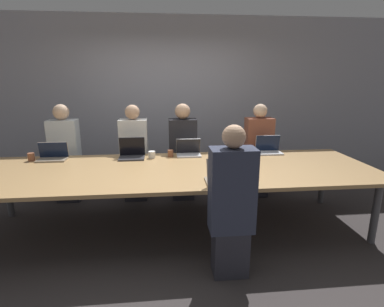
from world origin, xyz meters
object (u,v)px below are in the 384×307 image
(person_near_midright, at_px, (231,205))
(cup_far_center, at_px, (171,153))
(person_far_left, at_px, (66,155))
(laptop_near_midright, at_px, (222,176))
(person_far_midleft, at_px, (134,155))
(laptop_far_center, at_px, (188,150))
(cup_far_left, at_px, (31,157))
(person_far_right, at_px, (258,153))
(laptop_far_right, at_px, (269,148))
(laptop_far_midleft, at_px, (132,152))
(cup_far_midleft, at_px, (152,155))
(person_far_center, at_px, (183,154))
(stapler, at_px, (216,169))
(laptop_far_left, at_px, (53,155))

(person_near_midright, bearing_deg, cup_far_center, -71.06)
(person_far_left, xyz_separation_m, laptop_near_midright, (1.99, -1.58, 0.14))
(person_far_midleft, bearing_deg, laptop_far_center, -26.32)
(cup_far_left, relative_size, person_far_right, 0.07)
(person_far_left, distance_m, laptop_near_midright, 2.54)
(person_far_left, bearing_deg, laptop_far_right, -7.99)
(laptop_far_midleft, distance_m, person_near_midright, 1.78)
(cup_far_midleft, bearing_deg, laptop_near_midright, -55.50)
(laptop_far_midleft, xyz_separation_m, person_near_midright, (1.01, -1.46, -0.15))
(person_far_center, bearing_deg, laptop_near_midright, -79.19)
(person_near_midright, xyz_separation_m, stapler, (-0.00, 0.76, 0.10))
(person_far_midleft, distance_m, laptop_near_midright, 1.83)
(person_near_midright, bearing_deg, stapler, -89.72)
(laptop_far_left, xyz_separation_m, person_far_midleft, (1.00, 0.42, -0.14))
(laptop_far_left, xyz_separation_m, cup_far_left, (-0.26, -0.03, -0.01))
(cup_far_left, bearing_deg, person_near_midright, -32.18)
(cup_far_midleft, relative_size, stapler, 0.60)
(laptop_far_center, bearing_deg, cup_far_center, -168.63)
(laptop_far_left, bearing_deg, person_far_midleft, 22.89)
(cup_far_center, height_order, laptop_near_midright, laptop_near_midright)
(cup_far_center, bearing_deg, person_far_center, 63.73)
(cup_far_center, bearing_deg, laptop_near_midright, -66.47)
(person_near_midright, xyz_separation_m, person_far_right, (0.84, 1.85, 0.00))
(cup_far_left, bearing_deg, person_far_center, 11.92)
(laptop_far_center, relative_size, person_far_midleft, 0.23)
(laptop_far_right, bearing_deg, person_far_left, 172.01)
(cup_far_left, distance_m, person_near_midright, 2.69)
(laptop_far_center, distance_m, cup_far_left, 2.02)
(cup_far_midleft, relative_size, laptop_far_right, 0.26)
(person_far_left, xyz_separation_m, laptop_far_midleft, (1.00, -0.48, 0.14))
(laptop_far_center, bearing_deg, laptop_far_right, 1.12)
(laptop_near_midright, relative_size, stapler, 2.06)
(laptop_far_center, bearing_deg, person_near_midright, -80.46)
(cup_far_center, xyz_separation_m, person_far_left, (-1.51, 0.48, -0.11))
(cup_far_left, distance_m, person_far_midleft, 1.34)
(person_near_midright, bearing_deg, laptop_near_midright, -86.61)
(person_far_midleft, bearing_deg, cup_far_left, -160.20)
(laptop_far_right, xyz_separation_m, stapler, (-0.89, -0.76, -0.05))
(cup_far_center, bearing_deg, laptop_far_midleft, 179.78)
(cup_far_center, xyz_separation_m, cup_far_left, (-1.78, -0.02, 0.00))
(person_far_midleft, bearing_deg, person_far_right, -1.10)
(laptop_near_midright, bearing_deg, laptop_far_left, -28.93)
(cup_far_midleft, xyz_separation_m, person_near_midright, (0.75, -1.41, -0.12))
(person_far_left, bearing_deg, laptop_far_center, -13.69)
(laptop_far_center, bearing_deg, laptop_near_midright, -78.59)
(person_far_center, distance_m, laptop_far_right, 1.24)
(cup_far_center, relative_size, person_far_midleft, 0.06)
(laptop_far_right, xyz_separation_m, person_far_right, (-0.04, 0.32, -0.15))
(stapler, bearing_deg, person_near_midright, -84.43)
(person_near_midright, bearing_deg, laptop_far_center, -80.46)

